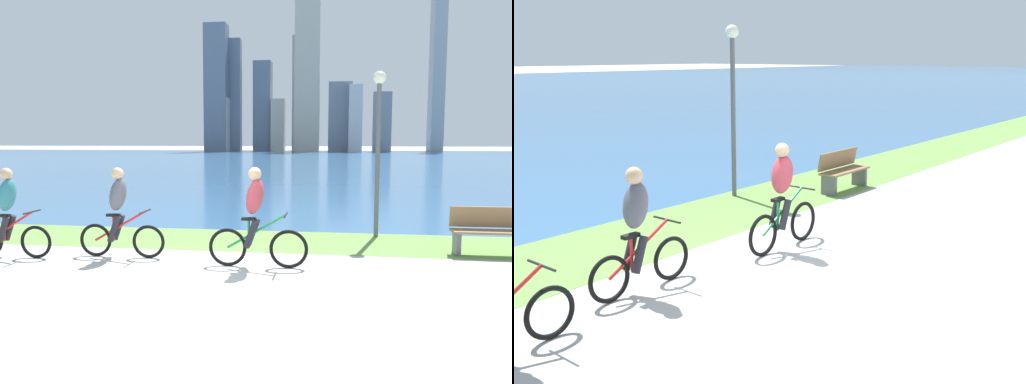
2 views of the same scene
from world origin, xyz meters
The scene contains 9 objects.
ground_plane centered at (0.00, 0.00, 0.00)m, with size 300.00×300.00×0.00m, color #B2AFA8.
grass_strip_bayside centered at (0.00, 3.08, 0.00)m, with size 120.00×2.30×0.01m, color #6B9947.
bay_water_surface centered at (0.00, 48.02, 0.00)m, with size 300.00×87.59×0.00m, color #386693.
cyclist_lead centered at (0.71, 0.83, 0.84)m, with size 1.69×0.52×1.69m.
cyclist_trailing centered at (-1.86, 1.19, 0.83)m, with size 1.63×0.52×1.65m.
cyclist_distant_rear centered at (-3.85, 0.88, 0.83)m, with size 1.55×0.52×1.64m.
bench_near_path centered at (4.94, 2.37, 0.45)m, with size 1.50×0.47×0.90m.
lamppost_tall centered at (2.95, 3.88, 2.39)m, with size 0.28×0.28×3.62m.
city_skyline_far_shore centered at (-3.93, 83.06, 9.75)m, with size 40.99×9.02×27.85m.
Camera 1 is at (1.95, -7.47, 2.15)m, focal length 35.56 mm.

